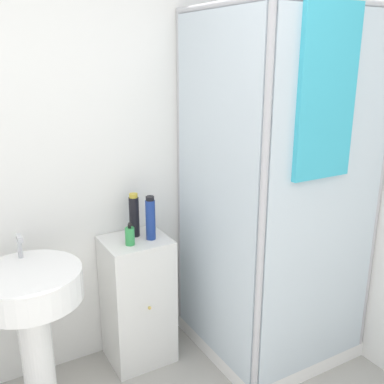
{
  "coord_description": "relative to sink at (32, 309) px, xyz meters",
  "views": [
    {
      "loc": [
        -0.47,
        -0.77,
        1.84
      ],
      "look_at": [
        0.62,
        1.15,
        1.16
      ],
      "focal_mm": 42.0,
      "sensor_mm": 36.0,
      "label": 1
    }
  ],
  "objects": [
    {
      "name": "shampoo_bottle_blue",
      "position": [
        0.72,
        0.14,
        0.3
      ],
      "size": [
        0.06,
        0.06,
        0.26
      ],
      "color": "navy",
      "rests_on": "vanity_cabinet"
    },
    {
      "name": "shampoo_bottle_tall_black",
      "position": [
        0.65,
        0.23,
        0.3
      ],
      "size": [
        0.06,
        0.06,
        0.26
      ],
      "color": "black",
      "rests_on": "vanity_cabinet"
    },
    {
      "name": "wall_back",
      "position": [
        0.2,
        0.38,
        0.62
      ],
      "size": [
        6.4,
        0.06,
        2.5
      ],
      "primitive_type": "cube",
      "color": "white",
      "rests_on": "ground_plane"
    },
    {
      "name": "sink",
      "position": [
        0.0,
        0.0,
        0.0
      ],
      "size": [
        0.51,
        0.51,
        0.97
      ],
      "color": "white",
      "rests_on": "ground_plane"
    },
    {
      "name": "vanity_cabinet",
      "position": [
        0.63,
        0.18,
        -0.23
      ],
      "size": [
        0.38,
        0.35,
        0.8
      ],
      "color": "silver",
      "rests_on": "ground_plane"
    },
    {
      "name": "shower_enclosure",
      "position": [
        1.37,
        -0.17,
        -0.02
      ],
      "size": [
        0.87,
        0.9,
        2.09
      ],
      "color": "white",
      "rests_on": "ground_plane"
    },
    {
      "name": "soap_dispenser",
      "position": [
        0.58,
        0.12,
        0.23
      ],
      "size": [
        0.05,
        0.05,
        0.13
      ],
      "color": "green",
      "rests_on": "vanity_cabinet"
    }
  ]
}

